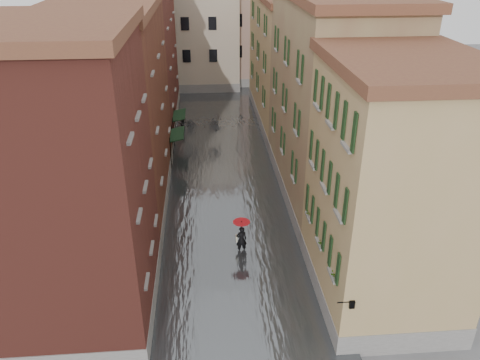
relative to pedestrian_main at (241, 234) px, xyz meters
name	(u,v)px	position (x,y,z in m)	size (l,w,h in m)	color
ground	(234,274)	(-0.56, -1.99, -1.26)	(120.00, 120.00, 0.00)	#5B5B5D
floodwater	(223,169)	(-0.56, 11.01, -1.16)	(10.00, 60.00, 0.20)	#4B4F53
building_left_near	(73,191)	(-7.56, -3.99, 5.24)	(6.00, 8.00, 13.00)	brown
building_left_mid	(114,113)	(-7.56, 7.01, 4.99)	(6.00, 14.00, 12.50)	brown
building_left_far	(139,52)	(-7.56, 22.01, 5.74)	(6.00, 16.00, 14.00)	brown
building_right_near	(389,194)	(6.44, -3.99, 4.49)	(6.00, 8.00, 11.50)	tan
building_right_mid	(330,104)	(6.44, 7.01, 5.24)	(6.00, 14.00, 13.00)	#998B5C
building_right_far	(290,63)	(6.44, 22.01, 4.49)	(6.00, 16.00, 11.50)	tan
building_end_cream	(187,31)	(-3.56, 36.01, 5.24)	(12.00, 9.00, 13.00)	#BBAD94
building_end_pink	(259,31)	(5.44, 38.01, 4.74)	(10.00, 9.00, 12.00)	tan
awning_near	(177,135)	(-4.05, 12.50, 1.20)	(1.09, 2.87, 2.80)	#16321B
awning_far	(179,116)	(-4.05, 17.04, 1.20)	(1.09, 2.86, 2.80)	#16321B
wall_lantern	(351,304)	(3.77, -7.99, 1.75)	(0.71, 0.22, 0.35)	black
window_planters	(323,238)	(3.56, -4.01, 2.25)	(0.59, 5.91, 0.84)	brown
pedestrian_main	(241,234)	(0.00, 0.00, 0.00)	(0.99, 0.99, 2.06)	black
pedestrian_far	(183,124)	(-3.81, 19.65, -0.49)	(0.75, 0.58, 1.54)	black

